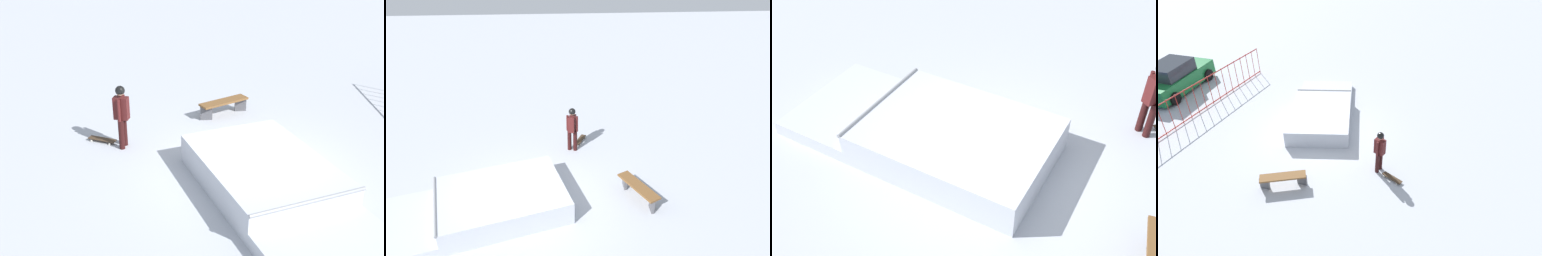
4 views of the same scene
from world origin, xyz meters
TOP-DOWN VIEW (x-y plane):
  - ground_plane at (0.00, 0.00)m, footprint 60.00×60.00m
  - skate_ramp at (1.21, 0.41)m, footprint 5.90×3.97m
  - skater at (-1.50, -2.94)m, footprint 0.42×0.43m
  - skateboard at (-1.85, -3.54)m, footprint 0.53×0.81m
  - perimeter_fence at (-0.00, 6.04)m, footprint 9.09×0.92m
  - park_bench at (-3.35, 0.05)m, footprint 1.08×1.61m
  - parked_car_green at (1.38, 8.61)m, footprint 4.17×2.07m

SIDE VIEW (x-z plane):
  - ground_plane at x=0.00m, z-range 0.00..0.00m
  - skateboard at x=-1.85m, z-range 0.03..0.12m
  - skate_ramp at x=1.21m, z-range -0.05..0.69m
  - park_bench at x=-3.35m, z-range 0.12..0.60m
  - parked_car_green at x=1.38m, z-range -0.08..1.52m
  - perimeter_fence at x=0.00m, z-range 0.02..1.52m
  - skater at x=-1.50m, z-range 0.14..1.87m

